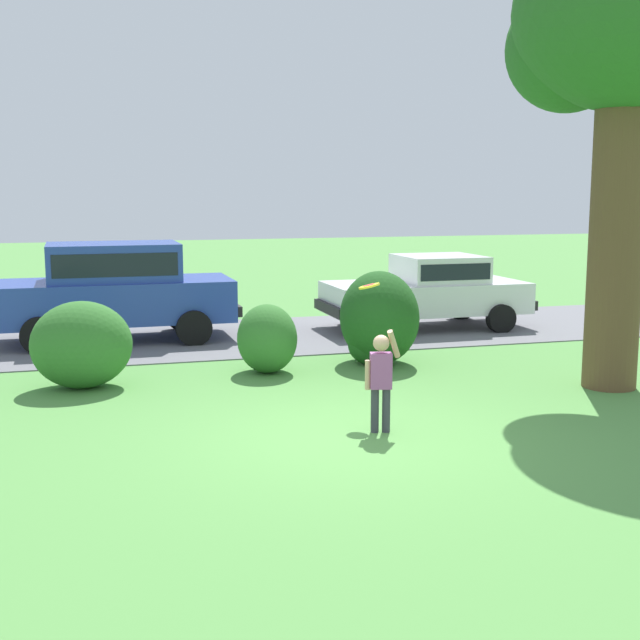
% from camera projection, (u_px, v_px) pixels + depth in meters
% --- Properties ---
extents(ground_plane, '(80.00, 80.00, 0.00)m').
position_uv_depth(ground_plane, '(351.00, 436.00, 10.10)').
color(ground_plane, '#518E42').
extents(driveway_strip, '(28.00, 4.40, 0.02)m').
position_uv_depth(driveway_strip, '(242.00, 337.00, 16.83)').
color(driveway_strip, slate).
rests_on(driveway_strip, ground).
extents(oak_tree_large, '(3.30, 3.33, 6.80)m').
position_uv_depth(oak_tree_large, '(623.00, 36.00, 11.95)').
color(oak_tree_large, brown).
rests_on(oak_tree_large, ground).
extents(shrub_near_tree, '(1.49, 1.20, 1.31)m').
position_uv_depth(shrub_near_tree, '(82.00, 345.00, 12.46)').
color(shrub_near_tree, '#33702B').
rests_on(shrub_near_tree, ground).
extents(shrub_centre_left, '(0.97, 1.08, 1.12)m').
position_uv_depth(shrub_centre_left, '(267.00, 339.00, 13.52)').
color(shrub_centre_left, '#33702B').
rests_on(shrub_centre_left, ground).
extents(shrub_centre, '(1.32, 1.57, 1.58)m').
position_uv_depth(shrub_centre, '(378.00, 320.00, 14.22)').
color(shrub_centre, '#1E511C').
rests_on(shrub_centre, ground).
extents(parked_sedan, '(4.42, 2.13, 1.56)m').
position_uv_depth(parked_sedan, '(429.00, 289.00, 17.78)').
color(parked_sedan, white).
rests_on(parked_sedan, ground).
extents(parked_suv, '(4.72, 2.14, 1.92)m').
position_uv_depth(parked_suv, '(114.00, 287.00, 16.26)').
color(parked_suv, '#28429E').
rests_on(parked_suv, ground).
extents(child_thrower, '(0.47, 0.23, 1.29)m').
position_uv_depth(child_thrower, '(381.00, 375.00, 10.17)').
color(child_thrower, '#383842').
rests_on(child_thrower, ground).
extents(frisbee, '(0.28, 0.28, 0.11)m').
position_uv_depth(frisbee, '(369.00, 286.00, 10.95)').
color(frisbee, yellow).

